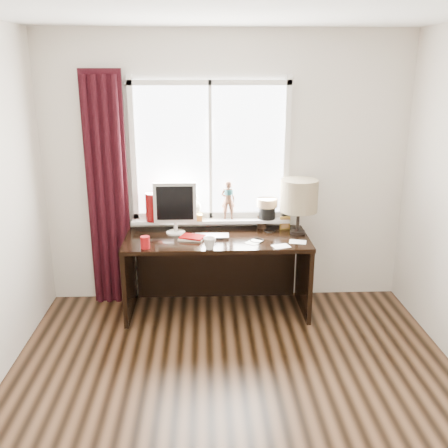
{
  "coord_description": "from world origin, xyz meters",
  "views": [
    {
      "loc": [
        -0.21,
        -2.73,
        2.24
      ],
      "look_at": [
        -0.05,
        1.25,
        1.0
      ],
      "focal_mm": 40.0,
      "sensor_mm": 36.0,
      "label": 1
    }
  ],
  "objects_px": {
    "red_cup": "(145,242)",
    "desk": "(217,258)",
    "table_lamp": "(299,196)",
    "mug": "(210,243)",
    "monitor": "(175,205)",
    "laptop": "(210,236)"
  },
  "relations": [
    {
      "from": "mug",
      "to": "monitor",
      "type": "relative_size",
      "value": 0.22
    },
    {
      "from": "red_cup",
      "to": "desk",
      "type": "height_order",
      "value": "red_cup"
    },
    {
      "from": "red_cup",
      "to": "monitor",
      "type": "relative_size",
      "value": 0.22
    },
    {
      "from": "desk",
      "to": "red_cup",
      "type": "bearing_deg",
      "value": -150.68
    },
    {
      "from": "laptop",
      "to": "red_cup",
      "type": "xyz_separation_m",
      "value": [
        -0.57,
        -0.26,
        0.04
      ]
    },
    {
      "from": "laptop",
      "to": "table_lamp",
      "type": "height_order",
      "value": "table_lamp"
    },
    {
      "from": "mug",
      "to": "red_cup",
      "type": "relative_size",
      "value": 1.02
    },
    {
      "from": "laptop",
      "to": "desk",
      "type": "height_order",
      "value": "laptop"
    },
    {
      "from": "laptop",
      "to": "desk",
      "type": "bearing_deg",
      "value": 59.53
    },
    {
      "from": "laptop",
      "to": "desk",
      "type": "xyz_separation_m",
      "value": [
        0.06,
        0.1,
        -0.26
      ]
    },
    {
      "from": "red_cup",
      "to": "desk",
      "type": "distance_m",
      "value": 0.78
    },
    {
      "from": "mug",
      "to": "red_cup",
      "type": "distance_m",
      "value": 0.56
    },
    {
      "from": "red_cup",
      "to": "mug",
      "type": "bearing_deg",
      "value": -3.87
    },
    {
      "from": "red_cup",
      "to": "monitor",
      "type": "xyz_separation_m",
      "value": [
        0.24,
        0.4,
        0.22
      ]
    },
    {
      "from": "laptop",
      "to": "mug",
      "type": "relative_size",
      "value": 3.2
    },
    {
      "from": "red_cup",
      "to": "monitor",
      "type": "height_order",
      "value": "monitor"
    },
    {
      "from": "laptop",
      "to": "monitor",
      "type": "height_order",
      "value": "monitor"
    },
    {
      "from": "red_cup",
      "to": "laptop",
      "type": "bearing_deg",
      "value": 24.26
    },
    {
      "from": "mug",
      "to": "table_lamp",
      "type": "height_order",
      "value": "table_lamp"
    },
    {
      "from": "red_cup",
      "to": "table_lamp",
      "type": "height_order",
      "value": "table_lamp"
    },
    {
      "from": "monitor",
      "to": "table_lamp",
      "type": "relative_size",
      "value": 0.94
    },
    {
      "from": "red_cup",
      "to": "table_lamp",
      "type": "distance_m",
      "value": 1.47
    }
  ]
}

